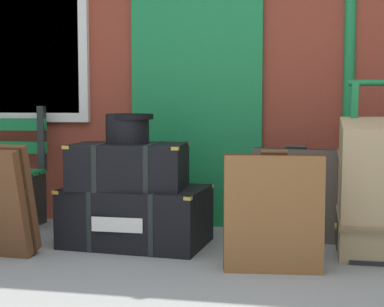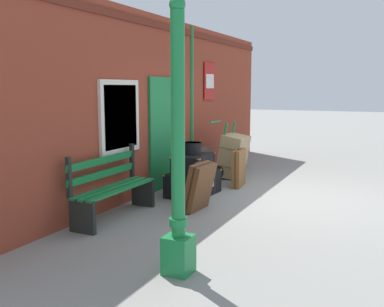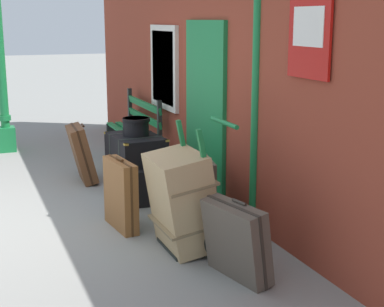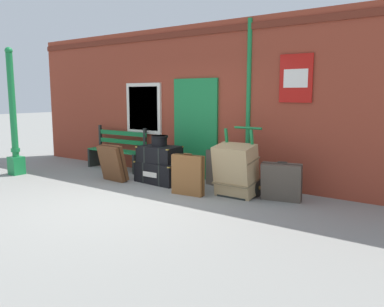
% 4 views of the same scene
% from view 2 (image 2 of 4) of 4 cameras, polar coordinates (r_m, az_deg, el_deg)
% --- Properties ---
extents(ground_plane, '(60.00, 60.00, 0.00)m').
position_cam_2_polar(ground_plane, '(7.90, 12.70, -5.74)').
color(ground_plane, gray).
extents(brick_facade, '(10.40, 0.35, 3.20)m').
position_cam_2_polar(brick_facade, '(8.59, -4.19, 6.37)').
color(brick_facade, brown).
rests_on(brick_facade, ground).
extents(lamp_post, '(0.28, 0.28, 2.78)m').
position_cam_2_polar(lamp_post, '(4.48, -1.80, -2.71)').
color(lamp_post, '#197A3D').
rests_on(lamp_post, ground).
extents(platform_bench, '(1.60, 0.43, 1.01)m').
position_cam_2_polar(platform_bench, '(6.65, -10.21, -4.40)').
color(platform_bench, '#197A3D').
rests_on(platform_bench, ground).
extents(steamer_trunk_base, '(1.06, 0.73, 0.43)m').
position_cam_2_polar(steamer_trunk_base, '(7.98, 0.15, -3.83)').
color(steamer_trunk_base, black).
rests_on(steamer_trunk_base, ground).
extents(steamer_trunk_middle, '(0.84, 0.60, 0.33)m').
position_cam_2_polar(steamer_trunk_middle, '(7.86, 0.15, -1.27)').
color(steamer_trunk_middle, black).
rests_on(steamer_trunk_middle, steamer_trunk_base).
extents(round_hatbox, '(0.35, 0.33, 0.21)m').
position_cam_2_polar(round_hatbox, '(7.81, 0.04, 0.76)').
color(round_hatbox, black).
rests_on(round_hatbox, steamer_trunk_middle).
extents(porters_trolley, '(0.71, 0.60, 1.20)m').
position_cam_2_polar(porters_trolley, '(9.59, 4.31, -1.39)').
color(porters_trolley, black).
rests_on(porters_trolley, ground).
extents(large_brown_trunk, '(0.70, 0.57, 0.94)m').
position_cam_2_polar(large_brown_trunk, '(9.50, 5.31, -0.29)').
color(large_brown_trunk, tan).
rests_on(large_brown_trunk, ground).
extents(suitcase_oxblood, '(0.70, 0.42, 0.67)m').
position_cam_2_polar(suitcase_oxblood, '(10.30, 5.76, -0.42)').
color(suitcase_oxblood, '#51473D').
rests_on(suitcase_oxblood, ground).
extents(suitcase_slate, '(0.61, 0.22, 0.75)m').
position_cam_2_polar(suitcase_slate, '(8.69, 6.01, -1.86)').
color(suitcase_slate, brown).
rests_on(suitcase_slate, ground).
extents(suitcase_caramel, '(0.63, 0.38, 0.77)m').
position_cam_2_polar(suitcase_caramel, '(6.94, 0.93, -4.27)').
color(suitcase_caramel, brown).
rests_on(suitcase_caramel, ground).
extents(suitcase_brown, '(0.65, 0.25, 0.73)m').
position_cam_2_polar(suitcase_brown, '(9.12, 0.99, -1.42)').
color(suitcase_brown, '#51473D').
rests_on(suitcase_brown, ground).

